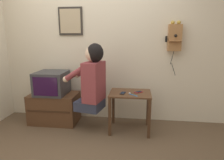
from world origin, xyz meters
name	(u,v)px	position (x,y,z in m)	size (l,w,h in m)	color
ground_plane	(83,155)	(0.00, 0.00, 0.00)	(14.00, 14.00, 0.00)	brown
wall_back	(100,43)	(0.00, 1.17, 1.27)	(6.80, 0.05, 2.55)	beige
side_table	(130,100)	(0.52, 0.72, 0.46)	(0.59, 0.47, 0.58)	#51331E
person	(92,78)	(-0.02, 0.66, 0.80)	(0.60, 0.48, 0.97)	#2D3347
tv_stand	(55,108)	(-0.71, 0.86, 0.24)	(0.75, 0.47, 0.48)	#51331E
television	(52,83)	(-0.72, 0.84, 0.66)	(0.46, 0.47, 0.36)	#38383A
wall_phone_antique	(175,37)	(1.15, 1.08, 1.37)	(0.23, 0.18, 0.82)	#9E6B3D
framed_picture	(70,21)	(-0.47, 1.13, 1.61)	(0.39, 0.03, 0.43)	#2D2823
cell_phone_held	(123,93)	(0.42, 0.66, 0.59)	(0.08, 0.13, 0.01)	black
cell_phone_spare	(139,92)	(0.64, 0.74, 0.59)	(0.13, 0.12, 0.01)	maroon
toothbrush	(132,95)	(0.55, 0.60, 0.59)	(0.13, 0.12, 0.02)	#338CD8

